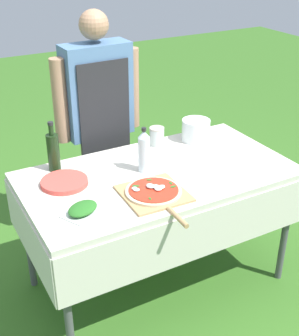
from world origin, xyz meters
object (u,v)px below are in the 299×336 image
Objects in this scene: herb_container at (83,209)px; mixing_tub at (196,130)px; pizza_on_peel at (154,193)px; oil_bottle at (53,151)px; water_bottle at (144,151)px; plate_stack at (64,182)px; person_cook at (99,113)px; sauce_jar at (157,137)px; prep_table at (158,185)px.

mixing_tub is at bearing 25.41° from herb_container.
mixing_tub is (0.93, 0.44, 0.05)m from herb_container.
oil_bottle is (-0.35, 0.51, 0.10)m from pizza_on_peel.
water_bottle is (0.08, 0.26, 0.11)m from pizza_on_peel.
oil_bottle reaches higher than plate_stack.
herb_container is 0.92× the size of plate_stack.
plate_stack is at bearing 48.54° from person_cook.
person_cook is 0.62m from mixing_tub.
mixing_tub is at bearing 41.75° from pizza_on_peel.
mixing_tub is 1.56× the size of sauce_jar.
water_bottle is 0.36m from sauce_jar.
plate_stack is 2.21× the size of sauce_jar.
herb_container is (-0.46, -0.24, -0.10)m from water_bottle.
sauce_jar is (0.66, 0.02, -0.06)m from oil_bottle.
mixing_tub reaches higher than pizza_on_peel.
oil_bottle is at bearing 148.21° from prep_table.
sauce_jar is (0.24, -0.32, -0.10)m from person_cook.
pizza_on_peel is at bearing -107.29° from water_bottle.
sauce_jar reaches higher than prep_table.
sauce_jar is at bearing 16.36° from plate_stack.
person_cook is 13.67× the size of sauce_jar.
pizza_on_peel is 0.62m from oil_bottle.
water_bottle is at bearing 137.83° from prep_table.
plate_stack is at bearing 86.74° from herb_container.
pizza_on_peel is (-0.07, -0.84, -0.13)m from person_cook.
oil_bottle is (-0.41, -0.33, -0.03)m from person_cook.
mixing_tub is (0.42, 0.26, 0.15)m from prep_table.
sauce_jar reaches higher than herb_container.
sauce_jar is (0.31, 0.52, 0.04)m from pizza_on_peel.
sauce_jar is at bearing 1.38° from oil_bottle.
pizza_on_peel reaches higher than herb_container.
pizza_on_peel reaches higher than prep_table.
water_bottle is 1.12× the size of herb_container.
sauce_jar is at bearing 36.09° from herb_container.
herb_container is at bearing -143.91° from sauce_jar.
water_bottle reaches higher than sauce_jar.
mixing_tub is 0.26m from sauce_jar.
mixing_tub is at bearing 32.01° from prep_table.
water_bottle reaches higher than plate_stack.
prep_table is at bearing 57.41° from pizza_on_peel.
person_cook is 0.85m from pizza_on_peel.
prep_table is 0.26m from pizza_on_peel.
mixing_tub is (0.49, -0.37, -0.08)m from person_cook.
herb_container is 2.02× the size of sauce_jar.
oil_bottle is at bearing 177.49° from mixing_tub.
person_cook reaches higher than oil_bottle.
water_bottle reaches higher than herb_container.
oil_bottle is (-0.49, 0.30, 0.19)m from prep_table.
water_bottle is 1.46× the size of mixing_tub.
plate_stack is (-0.42, -0.51, -0.13)m from person_cook.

